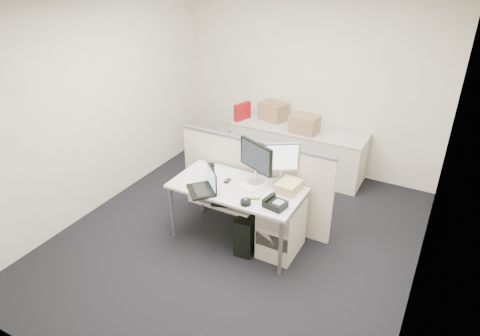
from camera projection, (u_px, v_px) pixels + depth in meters
The scene contains 29 objects.
floor at pixel (237, 239), 5.19m from camera, with size 4.00×4.50×0.01m, color black.
ceiling at pixel (236, 2), 3.92m from camera, with size 4.00×4.50×0.01m, color white.
wall_back at pixel (310, 82), 6.30m from camera, with size 4.00×0.02×2.70m, color silver.
wall_front at pixel (72, 258), 2.80m from camera, with size 4.00×0.02×2.70m, color silver.
wall_left at pixel (98, 106), 5.39m from camera, with size 0.02×4.50×2.70m, color silver.
wall_right at pixel (438, 180), 3.72m from camera, with size 0.02×4.50×2.70m, color silver.
desk at pixel (237, 191), 4.88m from camera, with size 1.50×0.75×0.73m.
keyboard_tray at pixel (229, 202), 4.76m from camera, with size 0.62×0.32×0.02m, color beige.
drawer_pedestal at pixel (281, 227), 4.84m from camera, with size 0.40×0.55×0.65m, color beige.
cubicle_partition at pixel (254, 183), 5.28m from camera, with size 2.00×0.06×1.10m, color beige.
back_counter at pixel (297, 151), 6.52m from camera, with size 2.00×0.60×0.72m, color beige.
monitor_main at pixel (256, 163), 4.80m from camera, with size 0.51×0.20×0.51m, color black.
monitor_small at pixel (281, 164), 4.81m from camera, with size 0.40×0.20×0.49m, color #B7B7BC.
laptop at pixel (200, 181), 4.69m from camera, with size 0.35×0.26×0.26m, color black.
trackball at pixel (246, 202), 4.51m from camera, with size 0.12×0.12×0.04m, color black.
desk_phone at pixel (275, 204), 4.46m from camera, with size 0.22×0.18×0.07m, color black.
paper_stack at pixel (253, 185), 4.87m from camera, with size 0.21×0.27×0.01m, color white.
sticky_pad at pixel (251, 190), 4.77m from camera, with size 0.08×0.08×0.01m, color yellow.
travel_mug at pixel (211, 172), 4.96m from camera, with size 0.09×0.09×0.18m, color black.
banana at pixel (253, 197), 4.60m from camera, with size 0.19×0.05×0.04m, color #FFFB24.
cellphone at pixel (227, 181), 4.94m from camera, with size 0.05×0.10×0.01m, color black.
manila_folders at pixel (289, 186), 4.75m from camera, with size 0.22×0.29×0.11m, color tan.
keyboard at pixel (231, 203), 4.69m from camera, with size 0.43×0.15×0.02m, color black.
pc_tower_desk at pixel (250, 229), 4.96m from camera, with size 0.20×0.50×0.47m, color black.
pc_tower_spare_dark at pixel (207, 149), 6.97m from camera, with size 0.16×0.40×0.38m, color black.
pc_tower_spare_silver at pixel (225, 142), 7.14m from camera, with size 0.19×0.47×0.44m, color #B7B7BC.
cardboard_box_left at pixel (273, 112), 6.58m from camera, with size 0.39×0.29×0.29m, color #926A51.
cardboard_box_right at pixel (304, 125), 6.14m from camera, with size 0.38×0.30×0.28m, color #926A51.
red_binder at pixel (242, 112), 6.58m from camera, with size 0.07×0.31×0.28m, color maroon.
Camera 1 is at (2.01, -3.66, 3.19)m, focal length 32.00 mm.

